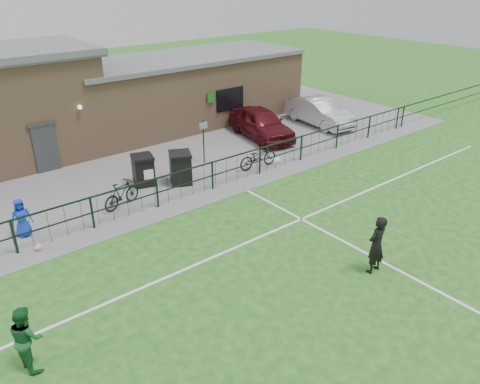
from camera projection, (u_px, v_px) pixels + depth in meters
ground at (355, 297)px, 12.67m from camera, size 90.00×90.00×0.00m
paving_strip at (128, 156)px, 22.15m from camera, size 34.00×13.00×0.02m
pitch_line_touch at (195, 198)px, 18.15m from camera, size 28.00×0.10×0.01m
pitch_line_mid at (259, 237)px, 15.48m from camera, size 28.00×0.10×0.01m
pitch_line_perp at (399, 270)px, 13.80m from camera, size 0.10×16.00×0.01m
perimeter_fence at (191, 182)px, 18.03m from camera, size 28.00×0.10×1.20m
wheelie_bin_left at (181, 169)px, 19.13m from camera, size 1.13×1.18×1.23m
wheelie_bin_right at (143, 171)px, 19.01m from camera, size 0.98×1.05×1.17m
sign_post at (204, 142)px, 20.96m from camera, size 0.07×0.07×2.00m
car_maroon at (261, 123)px, 24.19m from camera, size 2.67×4.84×1.56m
car_silver at (320, 112)px, 26.23m from camera, size 1.99×4.63×1.48m
bicycle_d at (122, 194)px, 17.25m from camera, size 1.74×0.95×1.01m
bicycle_e at (258, 157)px, 20.63m from camera, size 1.97×0.81×1.02m
spectator_child at (21, 218)px, 15.27m from camera, size 0.67×0.45×1.34m
goalkeeper_kick at (374, 243)px, 13.43m from camera, size 1.07×3.94×2.64m
outfield_player at (27, 337)px, 10.18m from camera, size 0.70×0.85×1.60m
ball_ground at (38, 247)px, 14.73m from camera, size 0.23×0.23×0.23m
clubhouse at (79, 100)px, 22.80m from camera, size 24.25×5.40×4.96m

